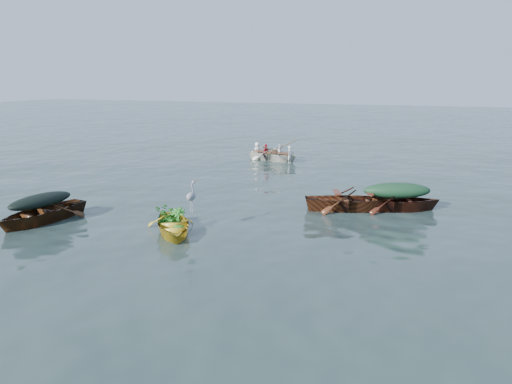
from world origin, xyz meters
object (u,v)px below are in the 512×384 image
at_px(green_tarp_boat, 396,210).
at_px(dark_covered_boat, 43,222).
at_px(open_wooden_boat, 352,210).
at_px(heron, 191,201).
at_px(yellow_dinghy, 173,233).
at_px(rowed_boat, 273,161).

bearing_deg(green_tarp_boat, dark_covered_boat, 97.27).
relative_size(open_wooden_boat, heron, 4.72).
height_order(yellow_dinghy, open_wooden_boat, open_wooden_boat).
height_order(dark_covered_boat, rowed_boat, dark_covered_boat).
relative_size(yellow_dinghy, dark_covered_boat, 0.80).
xyz_separation_m(dark_covered_boat, heron, (4.71, 0.80, 0.88)).
bearing_deg(yellow_dinghy, heron, 5.19).
bearing_deg(yellow_dinghy, rowed_boat, 61.28).
height_order(green_tarp_boat, heron, heron).
height_order(yellow_dinghy, dark_covered_boat, dark_covered_boat).
xyz_separation_m(yellow_dinghy, green_tarp_boat, (5.67, 4.82, 0.00)).
height_order(dark_covered_boat, heron, heron).
distance_m(dark_covered_boat, heron, 4.86).
bearing_deg(rowed_boat, green_tarp_boat, -126.95).
relative_size(yellow_dinghy, rowed_boat, 0.79).
bearing_deg(heron, green_tarp_boat, 5.27).
xyz_separation_m(yellow_dinghy, open_wooden_boat, (4.31, 4.31, 0.00)).
height_order(green_tarp_boat, rowed_boat, rowed_boat).
distance_m(rowed_boat, heron, 12.83).
bearing_deg(heron, yellow_dinghy, -174.81).
relative_size(dark_covered_boat, rowed_boat, 0.99).
distance_m(open_wooden_boat, rowed_boat, 10.45).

